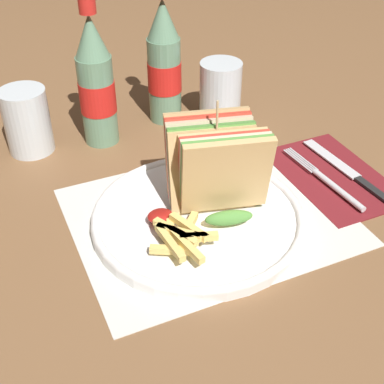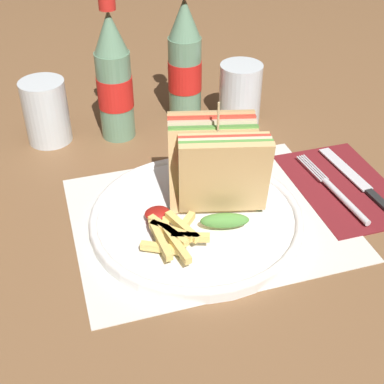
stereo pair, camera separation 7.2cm
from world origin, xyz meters
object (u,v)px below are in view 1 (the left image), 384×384
(plate_main, at_px, (198,218))
(fork, at_px, (330,183))
(coke_bottle_near, at_px, (96,84))
(glass_far, at_px, (28,125))
(coke_bottle_far, at_px, (164,65))
(club_sandwich, at_px, (217,167))
(knife, at_px, (349,172))
(glass_near, at_px, (220,92))

(plate_main, bearing_deg, fork, -1.17)
(coke_bottle_near, relative_size, glass_far, 2.25)
(plate_main, xyz_separation_m, coke_bottle_far, (0.07, 0.29, 0.09))
(coke_bottle_far, relative_size, glass_far, 2.25)
(club_sandwich, relative_size, knife, 0.77)
(glass_near, distance_m, glass_far, 0.33)
(coke_bottle_near, relative_size, glass_near, 2.25)
(knife, height_order, coke_bottle_far, coke_bottle_far)
(club_sandwich, relative_size, fork, 0.86)
(club_sandwich, xyz_separation_m, glass_near, (0.13, 0.24, -0.02))
(fork, xyz_separation_m, glass_far, (-0.38, 0.29, 0.04))
(coke_bottle_near, bearing_deg, coke_bottle_far, 12.15)
(knife, height_order, coke_bottle_near, coke_bottle_near)
(fork, bearing_deg, knife, 13.66)
(coke_bottle_far, distance_m, glass_far, 0.25)
(plate_main, distance_m, knife, 0.26)
(plate_main, bearing_deg, coke_bottle_near, 101.84)
(glass_far, bearing_deg, plate_main, -59.22)
(knife, relative_size, coke_bottle_far, 0.84)
(knife, distance_m, glass_near, 0.27)
(plate_main, bearing_deg, coke_bottle_far, 76.48)
(coke_bottle_near, xyz_separation_m, glass_near, (0.21, -0.01, -0.05))
(plate_main, distance_m, glass_near, 0.30)
(knife, bearing_deg, coke_bottle_near, 137.05)
(fork, xyz_separation_m, coke_bottle_far, (-0.14, 0.30, 0.09))
(coke_bottle_far, relative_size, glass_near, 2.25)
(glass_near, relative_size, glass_far, 1.00)
(coke_bottle_near, bearing_deg, glass_far, 171.07)
(fork, height_order, glass_far, glass_far)
(fork, distance_m, knife, 0.05)
(coke_bottle_near, bearing_deg, fork, -45.24)
(plate_main, xyz_separation_m, coke_bottle_near, (-0.06, 0.27, 0.09))
(fork, bearing_deg, glass_far, 139.05)
(knife, bearing_deg, club_sandwich, 175.29)
(plate_main, relative_size, coke_bottle_near, 1.21)
(coke_bottle_near, relative_size, coke_bottle_far, 1.00)
(club_sandwich, distance_m, coke_bottle_far, 0.28)
(knife, xyz_separation_m, glass_near, (-0.10, 0.24, 0.05))
(plate_main, relative_size, club_sandwich, 1.86)
(coke_bottle_near, distance_m, glass_near, 0.22)
(knife, xyz_separation_m, coke_bottle_near, (-0.32, 0.26, 0.10))
(fork, distance_m, glass_near, 0.27)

